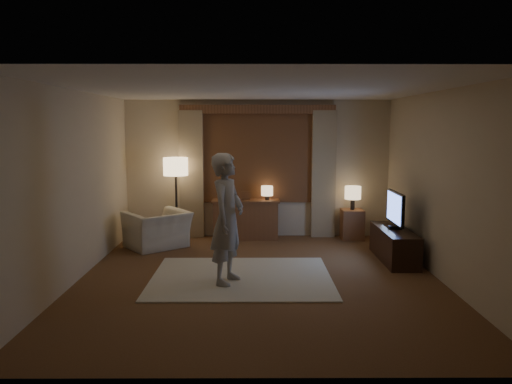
{
  "coord_description": "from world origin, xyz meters",
  "views": [
    {
      "loc": [
        -0.07,
        -6.73,
        2.13
      ],
      "look_at": [
        -0.04,
        0.6,
        1.14
      ],
      "focal_mm": 35.0,
      "sensor_mm": 36.0,
      "label": 1
    }
  ],
  "objects_px": {
    "side_table": "(352,224)",
    "person": "(227,219)",
    "sideboard": "(246,220)",
    "armchair": "(157,230)",
    "tv_stand": "(394,245)"
  },
  "relations": [
    {
      "from": "sideboard",
      "to": "armchair",
      "type": "distance_m",
      "value": 1.68
    },
    {
      "from": "tv_stand",
      "to": "person",
      "type": "bearing_deg",
      "value": -155.69
    },
    {
      "from": "side_table",
      "to": "sideboard",
      "type": "bearing_deg",
      "value": 178.57
    },
    {
      "from": "side_table",
      "to": "armchair",
      "type": "bearing_deg",
      "value": -169.56
    },
    {
      "from": "sideboard",
      "to": "person",
      "type": "distance_m",
      "value": 2.76
    },
    {
      "from": "sideboard",
      "to": "side_table",
      "type": "bearing_deg",
      "value": -1.43
    },
    {
      "from": "side_table",
      "to": "person",
      "type": "relative_size",
      "value": 0.32
    },
    {
      "from": "tv_stand",
      "to": "sideboard",
      "type": "bearing_deg",
      "value": 147.11
    },
    {
      "from": "side_table",
      "to": "tv_stand",
      "type": "height_order",
      "value": "side_table"
    },
    {
      "from": "tv_stand",
      "to": "person",
      "type": "height_order",
      "value": "person"
    },
    {
      "from": "armchair",
      "to": "tv_stand",
      "type": "height_order",
      "value": "armchair"
    },
    {
      "from": "sideboard",
      "to": "tv_stand",
      "type": "height_order",
      "value": "sideboard"
    },
    {
      "from": "sideboard",
      "to": "armchair",
      "type": "relative_size",
      "value": 1.22
    },
    {
      "from": "armchair",
      "to": "sideboard",
      "type": "bearing_deg",
      "value": 165.74
    },
    {
      "from": "side_table",
      "to": "tv_stand",
      "type": "xyz_separation_m",
      "value": [
        0.38,
        -1.49,
        -0.03
      ]
    }
  ]
}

